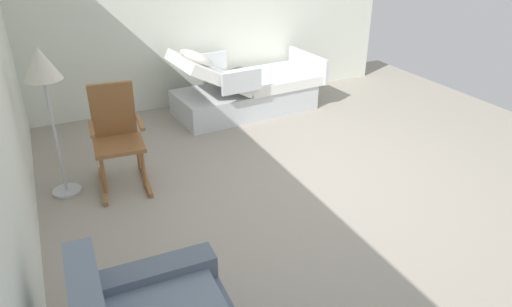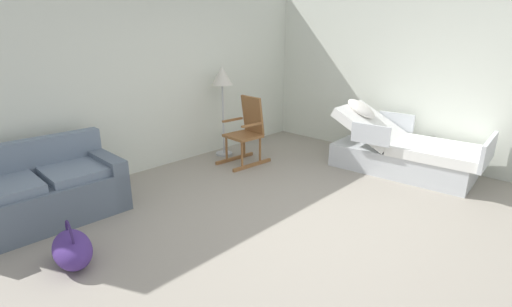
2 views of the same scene
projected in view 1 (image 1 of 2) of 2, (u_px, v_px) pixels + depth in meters
The scene contains 5 objects.
ground_plane at pixel (319, 186), 4.82m from camera, with size 7.23×7.23×0.00m, color gray.
side_wall at pixel (214, 8), 6.59m from camera, with size 0.10×5.52×2.70m, color silver.
hospital_bed at pixel (245, 91), 6.56m from camera, with size 1.12×2.13×1.04m.
rocking_chair at pixel (117, 137), 4.68m from camera, with size 0.79×0.53×1.05m.
floor_lamp at pixel (42, 74), 4.15m from camera, with size 0.34×0.34×1.48m.
Camera 1 is at (-3.48, 2.36, 2.46)m, focal length 32.71 mm.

